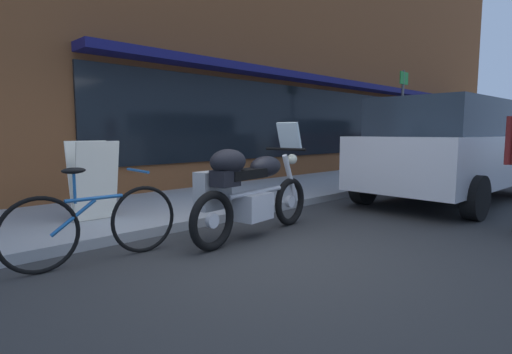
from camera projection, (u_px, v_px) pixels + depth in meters
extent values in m
plane|color=#2E2E2E|center=(270.00, 251.00, 4.31)|extent=(80.00, 80.00, 0.00)
cube|color=brown|center=(346.00, 45.00, 12.28)|extent=(23.59, 0.35, 7.81)
cube|color=black|center=(350.00, 123.00, 12.40)|extent=(16.51, 0.06, 1.80)
cube|color=navy|center=(357.00, 86.00, 12.12)|extent=(16.51, 0.60, 0.16)
cube|color=#9A9A9A|center=(405.00, 171.00, 12.51)|extent=(30.00, 2.62, 0.12)
torus|color=black|center=(290.00, 202.00, 5.51)|extent=(0.66, 0.17, 0.65)
cylinder|color=silver|center=(290.00, 202.00, 5.51)|extent=(0.17, 0.08, 0.16)
torus|color=black|center=(212.00, 221.00, 4.31)|extent=(0.66, 0.17, 0.65)
cylinder|color=silver|center=(212.00, 221.00, 4.31)|extent=(0.17, 0.08, 0.16)
cube|color=silver|center=(253.00, 207.00, 4.86)|extent=(0.48, 0.35, 0.32)
cylinder|color=silver|center=(256.00, 192.00, 4.88)|extent=(0.99, 0.19, 0.06)
ellipsoid|color=black|center=(266.00, 166.00, 5.01)|extent=(0.55, 0.35, 0.26)
cube|color=black|center=(244.00, 174.00, 4.69)|extent=(0.63, 0.32, 0.11)
cube|color=black|center=(225.00, 178.00, 4.43)|extent=(0.31, 0.25, 0.18)
cylinder|color=silver|center=(290.00, 178.00, 5.47)|extent=(0.35, 0.11, 0.67)
cylinder|color=black|center=(286.00, 149.00, 5.33)|extent=(0.12, 0.62, 0.04)
cube|color=silver|center=(289.00, 135.00, 5.37)|extent=(0.19, 0.34, 0.35)
sphere|color=#EAEACC|center=(292.00, 159.00, 5.47)|extent=(0.14, 0.14, 0.14)
cube|color=#ACACAC|center=(213.00, 190.00, 4.63)|extent=(0.46, 0.26, 0.44)
cube|color=black|center=(207.00, 189.00, 4.71)|extent=(0.37, 0.06, 0.03)
ellipsoid|color=black|center=(228.00, 162.00, 4.45)|extent=(0.52, 0.38, 0.28)
torus|color=black|center=(144.00, 219.00, 4.25)|extent=(0.71, 0.08, 0.71)
torus|color=black|center=(39.00, 235.00, 3.60)|extent=(0.71, 0.08, 0.71)
cylinder|color=#1E5999|center=(95.00, 198.00, 3.89)|extent=(0.55, 0.07, 0.04)
cylinder|color=#1E5999|center=(74.00, 217.00, 3.78)|extent=(0.43, 0.06, 0.32)
cylinder|color=#1E5999|center=(74.00, 188.00, 3.76)|extent=(0.03, 0.03, 0.30)
ellipsoid|color=black|center=(74.00, 171.00, 3.74)|extent=(0.23, 0.11, 0.06)
cylinder|color=#1E5999|center=(138.00, 171.00, 4.16)|extent=(0.06, 0.48, 0.03)
cube|color=silver|center=(452.00, 160.00, 7.41)|extent=(4.47, 1.95, 0.87)
cube|color=#232D38|center=(448.00, 118.00, 7.15)|extent=(3.05, 1.69, 0.63)
cube|color=#383838|center=(490.00, 171.00, 8.92)|extent=(0.21, 1.84, 0.24)
cylinder|color=black|center=(434.00, 174.00, 9.12)|extent=(0.67, 0.24, 0.66)
cylinder|color=black|center=(364.00, 185.00, 7.13)|extent=(0.67, 0.24, 0.66)
cylinder|color=black|center=(475.00, 198.00, 5.80)|extent=(0.67, 0.24, 0.66)
cylinder|color=maroon|center=(510.00, 141.00, 5.06)|extent=(0.10, 0.10, 0.61)
cube|color=silver|center=(97.00, 181.00, 5.20)|extent=(0.55, 0.21, 1.03)
cube|color=silver|center=(90.00, 180.00, 5.36)|extent=(0.55, 0.21, 1.03)
cylinder|color=#59595B|center=(401.00, 124.00, 10.68)|extent=(0.07, 0.07, 2.75)
cube|color=#1E8C33|center=(404.00, 78.00, 10.53)|extent=(0.44, 0.02, 0.32)
cylinder|color=black|center=(487.00, 163.00, 12.12)|extent=(0.67, 0.24, 0.66)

